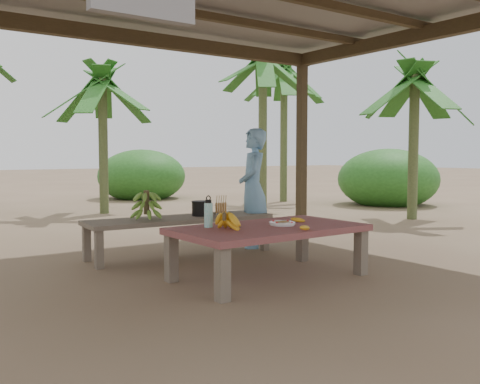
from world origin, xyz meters
TOP-DOWN VIEW (x-y plane):
  - ground at (0.00, 0.00)m, footprint 80.00×80.00m
  - work_table at (0.06, -0.35)m, footprint 1.82×1.04m
  - bench at (-0.08, 1.15)m, footprint 2.23×0.73m
  - ripe_banana_bunch at (-0.42, -0.31)m, footprint 0.32×0.29m
  - plate at (0.20, -0.38)m, footprint 0.25×0.25m
  - loose_banana_front at (0.16, -0.75)m, footprint 0.18×0.11m
  - loose_banana_side at (0.49, -0.28)m, footprint 0.14×0.13m
  - water_flask at (-0.45, -0.09)m, footprint 0.08×0.08m
  - green_banana_stalk at (-0.49, 1.17)m, footprint 0.32×0.32m
  - cooking_pot at (0.19, 1.14)m, footprint 0.20×0.20m
  - skewer_rack at (0.43, 1.07)m, footprint 0.18×0.09m
  - woman at (0.96, 1.13)m, footprint 0.61×0.66m
  - banana_plant_ne at (3.82, 4.69)m, footprint 1.80×1.80m
  - banana_plant_n at (0.81, 5.98)m, footprint 1.80×1.80m
  - banana_plant_e at (5.10, 1.86)m, footprint 1.80×1.80m
  - banana_plant_far at (5.51, 6.06)m, footprint 1.80×1.80m

SIDE VIEW (x-z plane):
  - ground at x=0.00m, z-range 0.00..0.00m
  - bench at x=-0.08m, z-range 0.17..0.62m
  - work_table at x=0.06m, z-range 0.18..0.68m
  - plate at x=0.20m, z-range 0.50..0.54m
  - loose_banana_front at x=0.16m, z-range 0.50..0.54m
  - loose_banana_side at x=0.49m, z-range 0.50..0.54m
  - cooking_pot at x=0.19m, z-range 0.45..0.62m
  - skewer_rack at x=0.43m, z-range 0.45..0.69m
  - ripe_banana_bunch at x=-0.42m, z-range 0.50..0.67m
  - green_banana_stalk at x=-0.49m, z-range 0.45..0.79m
  - water_flask at x=-0.45m, z-range 0.48..0.77m
  - woman at x=0.96m, z-range 0.00..1.51m
  - banana_plant_e at x=5.10m, z-range 0.93..3.74m
  - banana_plant_n at x=0.81m, z-range 0.96..3.84m
  - banana_plant_ne at x=3.82m, z-range 1.22..4.65m
  - banana_plant_far at x=5.51m, z-range 1.27..4.82m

